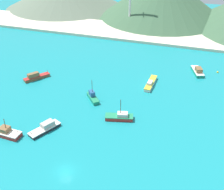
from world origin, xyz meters
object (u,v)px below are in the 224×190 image
object	(u,v)px
fishing_boat_3	(93,97)
fishing_boat_8	(45,128)
fishing_boat_9	(151,83)
fishing_boat_5	(7,133)
fishing_boat_2	(36,77)
buoy_0	(218,72)
fishing_boat_11	(120,117)
fishing_boat_0	(198,71)

from	to	relation	value
fishing_boat_3	fishing_boat_8	distance (m)	19.87
fishing_boat_3	fishing_boat_9	distance (m)	21.73
fishing_boat_5	fishing_boat_3	bearing A→B (deg)	58.06
fishing_boat_2	buoy_0	size ratio (longest dim) A/B	11.72
fishing_boat_9	fishing_boat_11	distance (m)	22.98
fishing_boat_0	fishing_boat_5	distance (m)	70.19
fishing_boat_8	buoy_0	bearing A→B (deg)	49.16
fishing_boat_0	fishing_boat_3	bearing A→B (deg)	-136.14
fishing_boat_2	fishing_boat_11	world-z (taller)	fishing_boat_11
fishing_boat_11	buoy_0	world-z (taller)	fishing_boat_11
fishing_boat_5	buoy_0	bearing A→B (deg)	46.92
fishing_boat_2	fishing_boat_5	bearing A→B (deg)	-72.49
fishing_boat_5	fishing_boat_9	bearing A→B (deg)	51.81
fishing_boat_8	fishing_boat_9	bearing A→B (deg)	56.71
fishing_boat_8	buoy_0	xyz separation A→B (m)	(44.28, 51.23, -0.69)
fishing_boat_3	fishing_boat_5	bearing A→B (deg)	-121.94
buoy_0	fishing_boat_9	bearing A→B (deg)	-141.71
fishing_boat_0	buoy_0	world-z (taller)	fishing_boat_0
fishing_boat_11	fishing_boat_8	bearing A→B (deg)	-147.77
fishing_boat_9	fishing_boat_0	bearing A→B (deg)	44.06
fishing_boat_2	fishing_boat_8	world-z (taller)	fishing_boat_2
fishing_boat_11	buoy_0	size ratio (longest dim) A/B	11.02
fishing_boat_3	fishing_boat_5	distance (m)	28.25
fishing_boat_0	fishing_boat_5	size ratio (longest dim) A/B	1.28
fishing_boat_8	fishing_boat_11	distance (m)	21.06
fishing_boat_5	buoy_0	distance (m)	77.25
fishing_boat_11	buoy_0	bearing A→B (deg)	56.51
fishing_boat_0	fishing_boat_8	distance (m)	60.82
fishing_boat_8	fishing_boat_11	bearing A→B (deg)	32.23
buoy_0	fishing_boat_5	bearing A→B (deg)	-133.08
fishing_boat_0	buoy_0	xyz separation A→B (m)	(7.20, 3.03, -0.79)
fishing_boat_2	fishing_boat_9	size ratio (longest dim) A/B	0.81
fishing_boat_8	buoy_0	world-z (taller)	fishing_boat_8
fishing_boat_5	fishing_boat_8	size ratio (longest dim) A/B	0.76
fishing_boat_2	fishing_boat_8	bearing A→B (deg)	-54.45
fishing_boat_11	buoy_0	xyz separation A→B (m)	(26.47, 40.00, -0.70)
fishing_boat_5	fishing_boat_8	world-z (taller)	fishing_boat_5
buoy_0	fishing_boat_2	bearing A→B (deg)	-157.45
buoy_0	fishing_boat_0	bearing A→B (deg)	-157.18
fishing_boat_0	fishing_boat_8	bearing A→B (deg)	-127.57
fishing_boat_2	fishing_boat_8	size ratio (longest dim) A/B	0.96
fishing_boat_11	fishing_boat_3	bearing A→B (deg)	146.33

